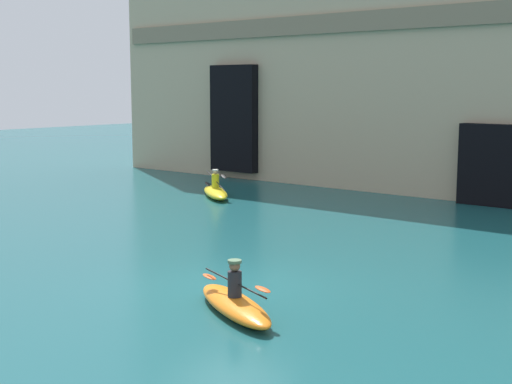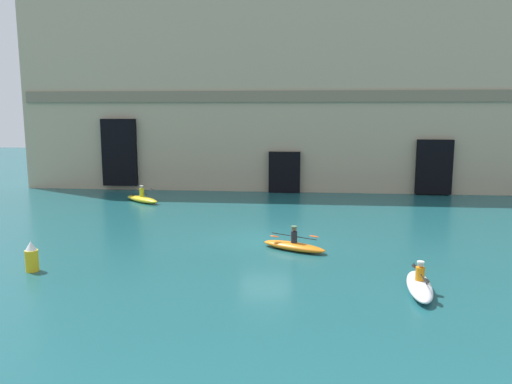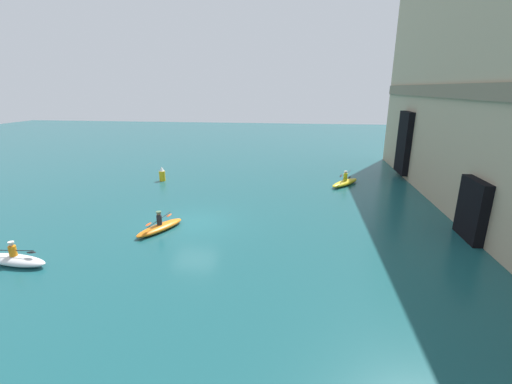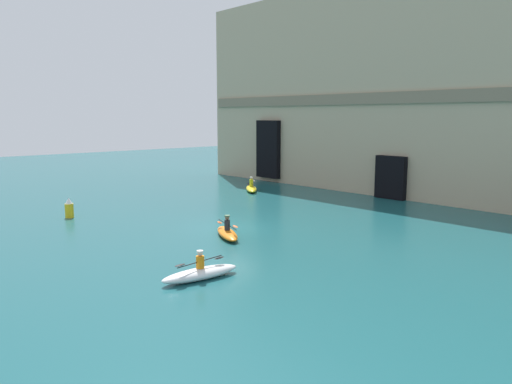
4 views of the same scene
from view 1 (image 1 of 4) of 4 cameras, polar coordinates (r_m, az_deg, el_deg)
The scene contains 3 objects.
ground_plane at distance 16.71m, azimuth -1.96°, elevation -7.53°, with size 120.00×120.00×0.00m, color #195156.
kayak_orange at distance 14.67m, azimuth -1.71°, elevation -8.89°, with size 3.13×2.12×1.13m.
kayak_yellow at distance 29.91m, azimuth -3.26°, elevation 0.02°, with size 3.20×2.75×1.18m.
Camera 1 is at (10.62, -12.06, 4.58)m, focal length 50.00 mm.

